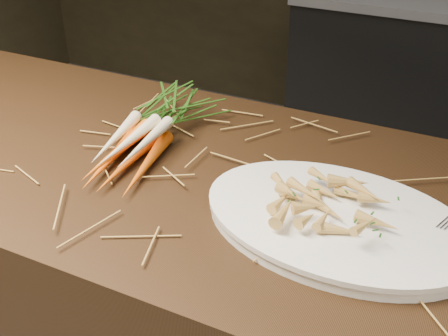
% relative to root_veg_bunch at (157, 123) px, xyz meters
% --- Properties ---
extents(straw_bedding, '(1.40, 0.60, 0.02)m').
position_rel_root_veg_bunch_xyz_m(straw_bedding, '(0.36, -0.08, -0.03)').
color(straw_bedding, olive).
rests_on(straw_bedding, main_counter).
extents(root_veg_bunch, '(0.18, 0.44, 0.08)m').
position_rel_root_veg_bunch_xyz_m(root_veg_bunch, '(0.00, 0.00, 0.00)').
color(root_veg_bunch, '#EB5A1A').
rests_on(root_veg_bunch, main_counter).
extents(serving_platter, '(0.47, 0.33, 0.02)m').
position_rel_root_veg_bunch_xyz_m(serving_platter, '(0.44, -0.14, -0.03)').
color(serving_platter, white).
rests_on(serving_platter, main_counter).
extents(roasted_veg_heap, '(0.23, 0.18, 0.05)m').
position_rel_root_veg_bunch_xyz_m(roasted_veg_heap, '(0.44, -0.14, 0.01)').
color(roasted_veg_heap, '#BC9247').
rests_on(roasted_veg_heap, serving_platter).
extents(serving_fork, '(0.07, 0.17, 0.00)m').
position_rel_root_veg_bunch_xyz_m(serving_fork, '(0.60, -0.17, -0.01)').
color(serving_fork, silver).
rests_on(serving_fork, serving_platter).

